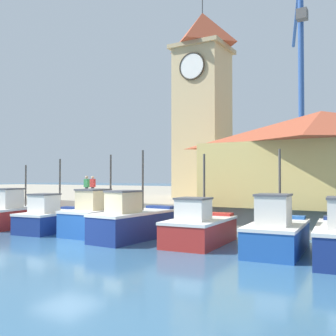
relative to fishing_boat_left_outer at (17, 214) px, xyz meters
name	(u,v)px	position (x,y,z in m)	size (l,w,h in m)	color
ground_plane	(68,247)	(7.47, -3.47, -0.77)	(300.00, 300.00, 0.00)	#386689
quay_wharf	(259,199)	(7.47, 23.47, -0.07)	(120.00, 40.00, 1.39)	#A89E89
fishing_boat_left_outer	(17,214)	(0.00, 0.00, 0.00)	(2.51, 5.07, 3.67)	#AD2823
fishing_boat_left_inner	(53,218)	(3.33, -0.40, -0.07)	(2.35, 4.33, 3.94)	navy
fishing_boat_mid_left	(103,218)	(6.14, 0.40, 0.04)	(2.17, 4.96, 4.14)	#2356A8
fishing_boat_center	(134,222)	(8.70, -0.41, 0.05)	(2.08, 5.00, 4.25)	navy
fishing_boat_mid_right	(199,228)	(11.98, -0.15, -0.06)	(2.37, 4.29, 3.97)	#AD2823
fishing_boat_right_inner	(277,233)	(15.39, -0.30, -0.01)	(2.26, 4.64, 4.07)	#2356A8
clock_tower	(202,100)	(6.87, 11.23, 8.01)	(3.97, 3.97, 15.66)	tan
warehouse_right	(322,157)	(16.05, 6.47, 3.21)	(11.84, 7.28, 5.07)	tan
port_crane_near	(193,135)	(0.25, 23.01, 6.80)	(2.61, 8.81, 17.03)	#353539
port_crane_far	(301,109)	(11.40, 24.83, 8.99)	(3.71, 10.14, 21.91)	navy
dock_worker_near_tower	(87,187)	(1.25, 4.65, 1.47)	(0.34, 0.22, 1.62)	#33333D
dock_worker_along_quay	(93,187)	(1.34, 5.17, 1.47)	(0.34, 0.22, 1.62)	#33333D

